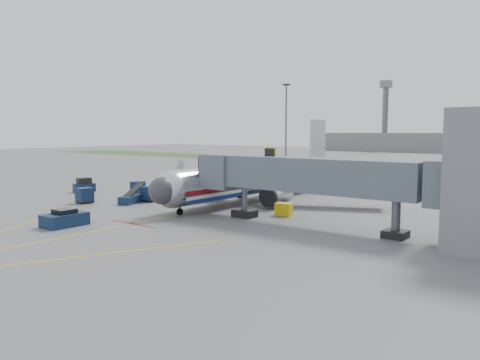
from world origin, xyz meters
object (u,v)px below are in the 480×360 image
Objects in this scene: pushback_tug at (65,219)px; ramp_worker at (170,185)px; airliner at (256,179)px; belt_loader at (131,199)px; baggage_tug at (84,186)px.

ramp_worker is (-10.73, 23.18, 0.27)m from pushback_tug.
airliner reaches higher than ramp_worker.
pushback_tug is at bearing -88.28° from ramp_worker.
airliner is 19.33× the size of ramp_worker.
belt_loader is at bearing -89.41° from ramp_worker.
baggage_tug is (-23.48, -8.52, -1.77)m from airliner.
airliner is 11.42× the size of baggage_tug.
airliner is 15.18m from belt_loader.
ramp_worker is (8.74, 8.05, 0.05)m from baggage_tug.
airliner is 24.06m from pushback_tug.
airliner is at bearing 48.20° from belt_loader.
ramp_worker reaches higher than pushback_tug.
baggage_tug is 11.88m from ramp_worker.
pushback_tug is 0.82× the size of belt_loader.
pushback_tug is 13.82m from belt_loader.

